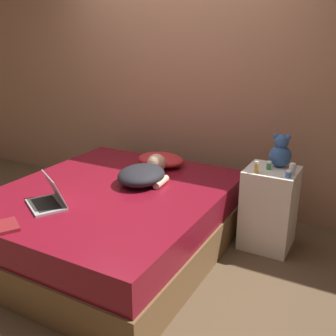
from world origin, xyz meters
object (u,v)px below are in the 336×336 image
Objects in this scene: laptop at (49,198)px; teddy_bear at (281,152)px; bottle_blue at (289,174)px; bottle_amber at (256,167)px; person_lying at (144,173)px; bottle_clear at (292,169)px; pillow at (161,160)px; bottle_green at (269,165)px; book at (7,226)px.

teddy_bear is (1.39, 1.23, 0.23)m from laptop.
bottle_amber is (-0.25, -0.01, 0.02)m from bottle_blue.
person_lying is 11.00× the size of bottle_blue.
bottle_blue is 0.64× the size of bottle_clear.
bottle_clear reaches higher than person_lying.
bottle_blue is 0.62× the size of bottle_amber.
person_lying is (0.09, -0.44, 0.02)m from pillow.
person_lying is at bearing -78.52° from pillow.
bottle_green is (-0.19, 0.03, -0.01)m from bottle_clear.
bottle_clear is 0.38× the size of book.
bottle_clear is at bearing 84.03° from bottle_blue.
pillow is 1.07m from bottle_green.
bottle_amber is (0.99, -0.20, 0.15)m from pillow.
laptop is 1.44× the size of teddy_bear.
bottle_blue is 0.24× the size of book.
pillow is 6.78× the size of bottle_green.
teddy_bear reaches higher than bottle_clear.
bottle_clear is at bearing -10.19° from bottle_green.
person_lying is 2.64× the size of book.
person_lying reaches higher than pillow.
bottle_amber is at bearing -176.70° from bottle_blue.
person_lying is 0.94m from bottle_amber.
bottle_amber is (1.27, 0.99, 0.16)m from laptop.
book is (-1.32, -1.52, -0.18)m from bottle_green.
person_lying is at bearing -163.95° from bottle_clear.
book is (-1.38, -1.64, -0.27)m from teddy_bear.
teddy_bear is 0.21m from bottle_clear.
person_lying is at bearing 72.99° from book.
bottle_clear reaches higher than laptop.
bottle_amber is (0.90, 0.24, 0.13)m from person_lying.
teddy_bear reaches higher than bottle_green.
book is (-0.35, -1.16, -0.06)m from person_lying.
pillow is at bearing 171.46° from bottle_blue.
bottle_clear reaches higher than bottle_blue.
pillow is at bearing 95.85° from person_lying.
bottle_blue is (0.13, -0.23, -0.09)m from teddy_bear.
book is (-1.51, -1.49, -0.20)m from bottle_clear.
bottle_green is at bearing 49.09° from book.
laptop is at bearing -138.42° from teddy_bear.
teddy_bear is 4.09× the size of bottle_green.
person_lying is at bearing 94.33° from laptop.
bottle_blue is 0.08m from bottle_clear.
bottle_clear is (0.26, 0.10, -0.00)m from bottle_amber.
laptop reaches higher than bottle_blue.
bottle_amber is 0.28m from bottle_clear.
pillow reaches higher than book.
bottle_green is at bearing -3.83° from pillow.
laptop is at bearing -121.48° from person_lying.
person_lying is 6.78× the size of bottle_amber.
person_lying is 2.29× the size of teddy_bear.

